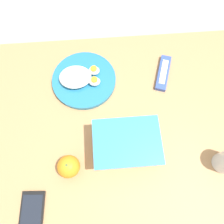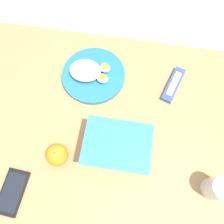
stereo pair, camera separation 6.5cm
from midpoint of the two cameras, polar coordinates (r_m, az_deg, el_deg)
The scene contains 7 objects.
ground_plane at distance 1.51m, azimuth -1.02°, elevation -11.84°, with size 10.00×10.00×0.00m, color #B2A899.
table at distance 0.88m, azimuth -1.73°, elevation -5.21°, with size 1.12×0.78×0.74m.
food_container at distance 0.73m, azimuth 1.14°, elevation -8.96°, with size 0.21×0.16×0.10m.
orange_fruit at distance 0.75m, azimuth -13.78°, elevation -13.97°, with size 0.07×0.07×0.07m.
rice_plate at distance 0.86m, azimuth -9.90°, elevation 8.28°, with size 0.25×0.25×0.05m.
candy_bar at distance 0.89m, azimuth 11.19°, elevation 9.76°, with size 0.09×0.16×0.02m.
cell_phone at distance 0.81m, azimuth -22.66°, elevation -23.88°, with size 0.08×0.15×0.01m.
Camera 1 is at (0.02, 0.24, 1.49)m, focal length 35.00 mm.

